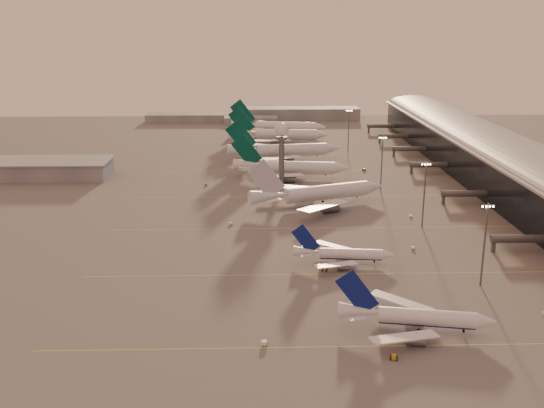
{
  "coord_description": "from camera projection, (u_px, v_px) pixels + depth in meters",
  "views": [
    {
      "loc": [
        -7.9,
        -169.97,
        74.25
      ],
      "look_at": [
        -1.21,
        59.51,
        8.2
      ],
      "focal_mm": 42.0,
      "sensor_mm": 36.0,
      "label": 1
    }
  ],
  "objects": [
    {
      "name": "ground",
      "position": [
        282.0,
        288.0,
        184.03
      ],
      "size": [
        700.0,
        700.0,
        0.0
      ],
      "primitive_type": "plane",
      "color": "#585555",
      "rests_on": "ground"
    },
    {
      "name": "mast_c",
      "position": [
        382.0,
        161.0,
        287.3
      ],
      "size": [
        3.6,
        0.56,
        25.0
      ],
      "color": "#4F5256",
      "rests_on": "ground"
    },
    {
      "name": "distant_horizon",
      "position": [
        267.0,
        115.0,
        495.36
      ],
      "size": [
        165.0,
        37.5,
        9.0
      ],
      "color": "slate",
      "rests_on": "ground"
    },
    {
      "name": "mast_a",
      "position": [
        485.0,
        241.0,
        181.85
      ],
      "size": [
        3.6,
        0.56,
        25.0
      ],
      "color": "#4F5256",
      "rests_on": "ground"
    },
    {
      "name": "greentail_d",
      "position": [
        279.0,
        129.0,
        431.59
      ],
      "size": [
        65.06,
        52.12,
        23.79
      ],
      "color": "silver",
      "rests_on": "ground"
    },
    {
      "name": "gsv_truck_d",
      "position": [
        206.0,
        183.0,
        298.42
      ],
      "size": [
        2.38,
        5.8,
        2.3
      ],
      "color": "#5B5D60",
      "rests_on": "ground"
    },
    {
      "name": "greentail_a",
      "position": [
        291.0,
        170.0,
        313.96
      ],
      "size": [
        57.98,
        46.56,
        21.11
      ],
      "color": "silver",
      "rests_on": "ground"
    },
    {
      "name": "mast_d",
      "position": [
        349.0,
        128.0,
        373.7
      ],
      "size": [
        3.6,
        0.56,
        25.0
      ],
      "color": "#4F5256",
      "rests_on": "ground"
    },
    {
      "name": "mast_b",
      "position": [
        424.0,
        192.0,
        234.6
      ],
      "size": [
        3.6,
        0.56,
        25.0
      ],
      "color": "#4F5256",
      "rests_on": "ground"
    },
    {
      "name": "gsv_tug_near",
      "position": [
        394.0,
        357.0,
        144.93
      ],
      "size": [
        3.06,
        4.21,
        1.08
      ],
      "color": "#C09216",
      "rests_on": "ground"
    },
    {
      "name": "gsv_truck_b",
      "position": [
        414.0,
        247.0,
        214.68
      ],
      "size": [
        5.26,
        2.41,
        2.05
      ],
      "color": "white",
      "rests_on": "ground"
    },
    {
      "name": "narrowbody_mid",
      "position": [
        344.0,
        256.0,
        202.14
      ],
      "size": [
        32.71,
        26.0,
        12.79
      ],
      "color": "silver",
      "rests_on": "ground"
    },
    {
      "name": "gsv_truck_c",
      "position": [
        232.0,
        222.0,
        240.74
      ],
      "size": [
        5.43,
        3.15,
        2.07
      ],
      "color": "white",
      "rests_on": "ground"
    },
    {
      "name": "greentail_b",
      "position": [
        284.0,
        153.0,
        353.3
      ],
      "size": [
        63.88,
        51.31,
        23.25
      ],
      "color": "silver",
      "rests_on": "ground"
    },
    {
      "name": "widebody_white",
      "position": [
        319.0,
        196.0,
        266.57
      ],
      "size": [
        59.14,
        46.57,
        21.71
      ],
      "color": "silver",
      "rests_on": "ground"
    },
    {
      "name": "gsv_truck_a",
      "position": [
        266.0,
        341.0,
        150.97
      ],
      "size": [
        6.49,
        3.2,
        2.51
      ],
      "color": "white",
      "rests_on": "ground"
    },
    {
      "name": "narrowbody_near",
      "position": [
        415.0,
        319.0,
        157.63
      ],
      "size": [
        39.12,
        30.95,
        15.41
      ],
      "color": "silver",
      "rests_on": "ground"
    },
    {
      "name": "greentail_c",
      "position": [
        279.0,
        137.0,
        402.45
      ],
      "size": [
        63.35,
        50.94,
        23.03
      ],
      "color": "silver",
      "rests_on": "ground"
    },
    {
      "name": "gsv_tug_hangar",
      "position": [
        364.0,
        170.0,
        327.9
      ],
      "size": [
        4.23,
        2.79,
        1.15
      ],
      "color": "#C09216",
      "rests_on": "ground"
    },
    {
      "name": "gsv_tug_far",
      "position": [
        303.0,
        201.0,
        271.49
      ],
      "size": [
        3.67,
        3.84,
        0.95
      ],
      "color": "white",
      "rests_on": "ground"
    },
    {
      "name": "terminal",
      "position": [
        508.0,
        167.0,
        289.89
      ],
      "size": [
        57.0,
        362.0,
        23.04
      ],
      "color": "black",
      "rests_on": "ground"
    },
    {
      "name": "radar_tower",
      "position": [
        282.0,
        141.0,
        293.65
      ],
      "size": [
        6.4,
        6.4,
        31.1
      ],
      "color": "#4F5256",
      "rests_on": "ground"
    },
    {
      "name": "taxiway_markings",
      "position": [
        355.0,
        227.0,
        238.66
      ],
      "size": [
        180.0,
        185.25,
        0.02
      ],
      "color": "#DAD14D",
      "rests_on": "ground"
    },
    {
      "name": "gsv_tug_mid",
      "position": [
        325.0,
        270.0,
        196.17
      ],
      "size": [
        4.09,
        3.14,
        1.03
      ],
      "color": "#C09216",
      "rests_on": "ground"
    },
    {
      "name": "gsv_catering_b",
      "position": [
        411.0,
        213.0,
        249.8
      ],
      "size": [
        4.75,
        2.66,
        3.7
      ],
      "color": "white",
      "rests_on": "ground"
    },
    {
      "name": "hangar",
      "position": [
        27.0,
        169.0,
        313.96
      ],
      "size": [
        82.0,
        27.0,
        8.5
      ],
      "color": "slate",
      "rests_on": "ground"
    }
  ]
}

